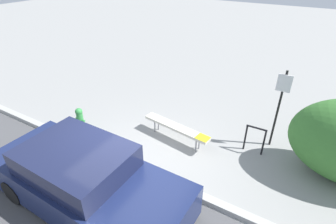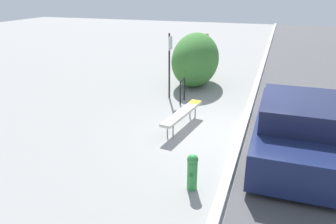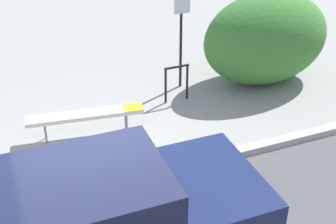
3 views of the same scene
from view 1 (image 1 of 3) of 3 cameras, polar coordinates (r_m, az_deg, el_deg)
The scene contains 7 objects.
ground_plane at distance 6.95m, azimuth -6.59°, elevation -12.60°, with size 60.00×60.00×0.00m, color gray.
curb at distance 6.90m, azimuth -6.62°, elevation -12.20°, with size 60.00×0.20×0.13m.
bench at distance 7.66m, azimuth 1.87°, elevation -3.43°, with size 2.20×0.61×0.50m.
bike_rack at distance 7.56m, azimuth 18.40°, elevation -5.20°, with size 0.55×0.06×0.83m.
sign_post at distance 7.58m, azimuth 23.09°, elevation 1.80°, with size 0.36×0.08×2.30m.
fire_hydrant at distance 8.60m, azimuth -18.59°, elevation -1.34°, with size 0.36×0.22×0.77m.
parked_car_near at distance 6.04m, azimuth -17.63°, elevation -13.84°, with size 4.60×1.92×1.40m.
Camera 1 is at (3.23, -3.91, 4.74)m, focal length 28.00 mm.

